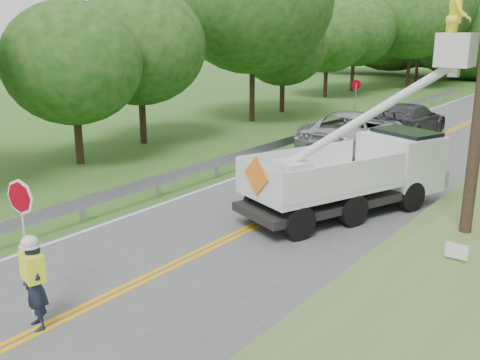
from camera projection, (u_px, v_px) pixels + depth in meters
The scene contains 10 objects.
ground at pixel (45, 328), 10.03m from camera, with size 140.00×140.00×0.00m, color #365E27.
road at pixel (366, 172), 20.77m from camera, with size 7.20×96.00×0.03m.
guardrail at pixel (290, 142), 23.65m from camera, with size 0.18×48.00×0.77m.
treeline_left at pixel (333, 16), 38.65m from camera, with size 10.76×57.15×12.04m.
flagger at pixel (33, 279), 9.78m from camera, with size 1.10×0.55×2.74m.
bucket_truck at pixel (373, 163), 16.07m from camera, with size 5.35×6.80×6.42m.
suv_silver at pixel (354, 130), 24.27m from camera, with size 2.94×6.38×1.77m, color #B7BAC0.
suv_darkgrey at pixel (409, 119), 27.53m from camera, with size 2.31×5.68×1.65m, color #36373D.
stop_sign_permanent at pixel (356, 96), 29.84m from camera, with size 0.44×0.38×2.60m.
yard_sign at pixel (456, 252), 12.11m from camera, with size 0.50×0.03×0.73m.
Camera 1 is at (8.25, -4.92, 5.37)m, focal length 40.59 mm.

